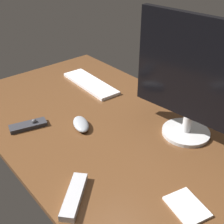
{
  "coord_description": "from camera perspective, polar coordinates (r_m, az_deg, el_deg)",
  "views": [
    {
      "loc": [
        82.35,
        -64.58,
        72.35
      ],
      "look_at": [
        3.25,
        2.16,
        8.0
      ],
      "focal_mm": 47.18,
      "sensor_mm": 36.0,
      "label": 1
    }
  ],
  "objects": [
    {
      "name": "notepad",
      "position": [
        0.94,
        14.32,
        -17.37
      ],
      "size": [
        13.98,
        11.71,
        0.84
      ],
      "primitive_type": "cube",
      "rotation": [
        0.0,
        0.0,
        -0.23
      ],
      "color": "silver",
      "rests_on": "desk"
    },
    {
      "name": "monitor",
      "position": [
        1.11,
        15.74,
        6.49
      ],
      "size": [
        49.44,
        19.1,
        47.05
      ],
      "rotation": [
        0.0,
        0.0,
        0.11
      ],
      "color": "silver",
      "rests_on": "desk"
    },
    {
      "name": "computer_mouse",
      "position": [
        1.23,
        -6.04,
        -2.34
      ],
      "size": [
        13.38,
        10.05,
        3.02
      ],
      "primitive_type": "ellipsoid",
      "rotation": [
        0.0,
        0.0,
        -0.38
      ],
      "color": "#999EA5",
      "rests_on": "desk"
    },
    {
      "name": "keyboard",
      "position": [
        1.57,
        -4.21,
        5.55
      ],
      "size": [
        37.1,
        13.26,
        1.54
      ],
      "primitive_type": "cube",
      "rotation": [
        0.0,
        0.0,
        -0.05
      ],
      "color": "white",
      "rests_on": "desk"
    },
    {
      "name": "desk",
      "position": [
        1.27,
        -1.7,
        -2.43
      ],
      "size": [
        140.0,
        84.0,
        2.0
      ],
      "primitive_type": "cube",
      "color": "brown",
      "rests_on": "ground"
    },
    {
      "name": "media_remote",
      "position": [
        1.28,
        -15.88,
        -2.47
      ],
      "size": [
        8.73,
        15.9,
        3.16
      ],
      "rotation": [
        0.0,
        0.0,
        1.32
      ],
      "color": "#2D2D33",
      "rests_on": "desk"
    },
    {
      "name": "tv_remote",
      "position": [
        0.94,
        -7.35,
        -15.84
      ],
      "size": [
        15.19,
        16.3,
        2.32
      ],
      "primitive_type": "cube",
      "rotation": [
        0.0,
        0.0,
        -0.84
      ],
      "color": "#B7B7BC",
      "rests_on": "desk"
    }
  ]
}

